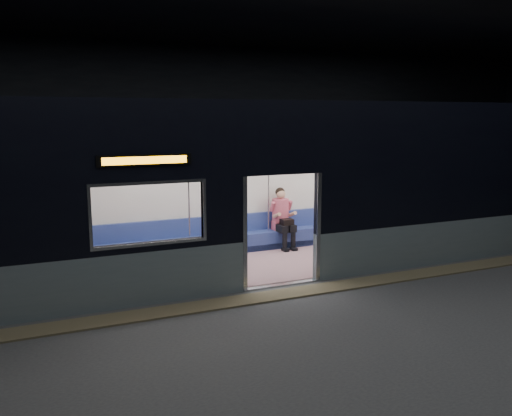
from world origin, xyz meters
TOP-DOWN VIEW (x-y plane):
  - station_floor at (0.00, 0.00)m, footprint 24.00×14.00m
  - station_envelope at (0.00, 0.00)m, footprint 24.00×14.00m
  - tactile_strip at (0.00, 0.55)m, footprint 22.80×0.50m
  - metro_car at (-0.00, 2.54)m, footprint 18.00×3.04m
  - passenger at (1.26, 3.55)m, footprint 0.46×0.73m
  - handbag at (1.27, 3.32)m, footprint 0.32×0.30m
  - transit_map at (4.87, 3.85)m, footprint 0.95×0.03m

SIDE VIEW (x-z plane):
  - station_floor at x=0.00m, z-range -0.01..0.00m
  - tactile_strip at x=0.00m, z-range 0.00..0.03m
  - handbag at x=1.27m, z-range 0.61..0.75m
  - passenger at x=1.26m, z-range 0.11..1.51m
  - transit_map at x=4.87m, z-range 1.15..1.77m
  - metro_car at x=0.00m, z-range 0.17..3.52m
  - station_envelope at x=0.00m, z-range 1.16..6.16m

